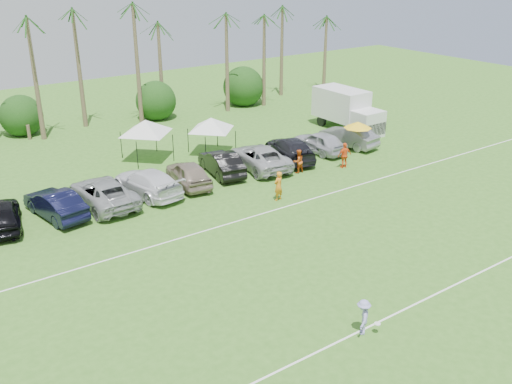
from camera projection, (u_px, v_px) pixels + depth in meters
ground at (430, 338)px, 23.69m from camera, size 120.00×120.00×0.00m
field_lines at (306, 260)px, 29.73m from camera, size 80.00×12.10×0.01m
palm_tree_4 at (41, 49)px, 47.36m from camera, size 2.40×2.40×8.90m
palm_tree_5 at (87, 35)px, 49.15m from camera, size 2.40×2.40×9.90m
palm_tree_6 at (129, 21)px, 50.95m from camera, size 2.40×2.40×10.90m
palm_tree_7 at (169, 9)px, 52.75m from camera, size 2.40×2.40×11.90m
palm_tree_8 at (216, 34)px, 56.40m from camera, size 2.40×2.40×8.90m
palm_tree_9 at (257, 22)px, 58.72m from camera, size 2.40×2.40×9.90m
palm_tree_10 at (295, 10)px, 61.05m from camera, size 2.40×2.40×10.90m
palm_tree_11 at (323, 1)px, 62.85m from camera, size 2.40×2.40×11.90m
bush_tree_1 at (24, 117)px, 49.24m from camera, size 4.00×4.00×4.00m
bush_tree_2 at (151, 98)px, 55.62m from camera, size 4.00×4.00×4.00m
bush_tree_3 at (236, 86)px, 60.93m from camera, size 4.00×4.00×4.00m
sideline_player_a at (278, 186)px, 36.65m from camera, size 0.80×0.62×1.96m
sideline_player_b at (298, 161)px, 41.33m from camera, size 0.87×0.68×1.75m
sideline_player_c at (345, 155)px, 42.30m from camera, size 1.19×0.65×1.93m
box_truck at (347, 109)px, 51.21m from camera, size 2.75×6.96×3.58m
canopy_tent_left at (145, 120)px, 43.13m from camera, size 4.57×4.57×3.70m
canopy_tent_right at (211, 118)px, 44.55m from camera, size 4.25×4.25×3.44m
market_umbrella at (358, 125)px, 45.27m from camera, size 2.24×2.24×2.49m
frisbee_player at (363, 317)px, 23.68m from camera, size 1.20×1.13×1.61m
parked_car_0 at (2, 215)px, 32.90m from camera, size 3.03×5.33×1.71m
parked_car_1 at (55, 204)px, 34.33m from camera, size 2.68×5.42×1.71m
parked_car_2 at (103, 193)px, 35.95m from camera, size 2.98×6.22×1.71m
parked_car_3 at (147, 182)px, 37.57m from camera, size 3.26×6.19×1.71m
parked_car_4 at (188, 174)px, 39.08m from camera, size 2.74×5.26×1.71m
parked_car_5 at (221, 163)px, 41.10m from camera, size 2.68×5.42×1.71m
parked_car_6 at (260, 157)px, 42.30m from camera, size 3.73×6.51×1.71m
parked_car_7 at (290, 149)px, 44.06m from camera, size 3.84×6.31×1.71m
parked_car_8 at (319, 142)px, 45.68m from camera, size 2.20×5.09×1.71m
parked_car_9 at (348, 136)px, 47.16m from camera, size 2.58×5.40×1.71m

